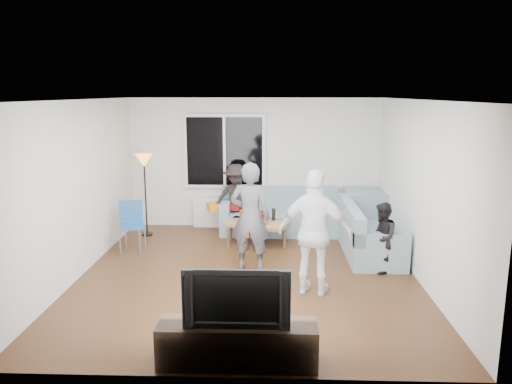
{
  "coord_description": "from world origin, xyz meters",
  "views": [
    {
      "loc": [
        0.37,
        -7.02,
        2.7
      ],
      "look_at": [
        0.1,
        0.6,
        1.15
      ],
      "focal_mm": 34.42,
      "sensor_mm": 36.0,
      "label": 1
    }
  ],
  "objects_px": {
    "player_left": "(250,217)",
    "spectator_right": "(382,238)",
    "player_right": "(315,233)",
    "coffee_table": "(257,233)",
    "tv_console": "(237,344)",
    "side_chair": "(132,227)",
    "floor_lamp": "(146,196)",
    "spectator_back": "(236,198)",
    "sofa_back_section": "(280,211)",
    "television": "(237,295)",
    "sofa_right_section": "(370,229)"
  },
  "relations": [
    {
      "from": "tv_console",
      "to": "side_chair",
      "type": "bearing_deg",
      "value": 120.33
    },
    {
      "from": "spectator_right",
      "to": "tv_console",
      "type": "xyz_separation_m",
      "value": [
        -2.0,
        -2.67,
        -0.32
      ]
    },
    {
      "from": "television",
      "to": "coffee_table",
      "type": "bearing_deg",
      "value": 89.18
    },
    {
      "from": "coffee_table",
      "to": "spectator_right",
      "type": "height_order",
      "value": "spectator_right"
    },
    {
      "from": "coffee_table",
      "to": "spectator_right",
      "type": "distance_m",
      "value": 2.4
    },
    {
      "from": "player_left",
      "to": "spectator_right",
      "type": "xyz_separation_m",
      "value": [
        1.99,
        -0.02,
        -0.3
      ]
    },
    {
      "from": "player_left",
      "to": "spectator_right",
      "type": "distance_m",
      "value": 2.02
    },
    {
      "from": "player_left",
      "to": "player_right",
      "type": "height_order",
      "value": "player_right"
    },
    {
      "from": "player_right",
      "to": "tv_console",
      "type": "height_order",
      "value": "player_right"
    },
    {
      "from": "sofa_back_section",
      "to": "player_right",
      "type": "bearing_deg",
      "value": -81.66
    },
    {
      "from": "floor_lamp",
      "to": "player_right",
      "type": "xyz_separation_m",
      "value": [
        2.99,
        -2.67,
        0.08
      ]
    },
    {
      "from": "sofa_right_section",
      "to": "tv_console",
      "type": "xyz_separation_m",
      "value": [
        -2.0,
        -3.57,
        -0.2
      ]
    },
    {
      "from": "side_chair",
      "to": "floor_lamp",
      "type": "xyz_separation_m",
      "value": [
        0.0,
        0.96,
        0.35
      ]
    },
    {
      "from": "coffee_table",
      "to": "side_chair",
      "type": "xyz_separation_m",
      "value": [
        -2.13,
        -0.51,
        0.23
      ]
    },
    {
      "from": "player_left",
      "to": "television",
      "type": "height_order",
      "value": "player_left"
    },
    {
      "from": "spectator_right",
      "to": "spectator_back",
      "type": "relative_size",
      "value": 0.8
    },
    {
      "from": "floor_lamp",
      "to": "spectator_back",
      "type": "relative_size",
      "value": 1.16
    },
    {
      "from": "coffee_table",
      "to": "player_left",
      "type": "xyz_separation_m",
      "value": [
        -0.06,
        -1.36,
        0.64
      ]
    },
    {
      "from": "sofa_right_section",
      "to": "floor_lamp",
      "type": "bearing_deg",
      "value": 77.16
    },
    {
      "from": "floor_lamp",
      "to": "player_right",
      "type": "relative_size",
      "value": 0.91
    },
    {
      "from": "sofa_back_section",
      "to": "television",
      "type": "height_order",
      "value": "television"
    },
    {
      "from": "coffee_table",
      "to": "player_left",
      "type": "bearing_deg",
      "value": -92.36
    },
    {
      "from": "spectator_back",
      "to": "player_right",
      "type": "bearing_deg",
      "value": -75.33
    },
    {
      "from": "spectator_back",
      "to": "tv_console",
      "type": "xyz_separation_m",
      "value": [
        0.38,
        -4.8,
        -0.45
      ]
    },
    {
      "from": "floor_lamp",
      "to": "television",
      "type": "distance_m",
      "value": 4.96
    },
    {
      "from": "player_left",
      "to": "coffee_table",
      "type": "bearing_deg",
      "value": -84.14
    },
    {
      "from": "side_chair",
      "to": "spectator_back",
      "type": "height_order",
      "value": "spectator_back"
    },
    {
      "from": "player_left",
      "to": "player_right",
      "type": "xyz_separation_m",
      "value": [
        0.91,
        -0.87,
        0.02
      ]
    },
    {
      "from": "floor_lamp",
      "to": "tv_console",
      "type": "bearing_deg",
      "value": -65.26
    },
    {
      "from": "player_right",
      "to": "sofa_right_section",
      "type": "bearing_deg",
      "value": -104.82
    },
    {
      "from": "sofa_back_section",
      "to": "spectator_back",
      "type": "bearing_deg",
      "value": 178.0
    },
    {
      "from": "sofa_back_section",
      "to": "spectator_right",
      "type": "relative_size",
      "value": 2.12
    },
    {
      "from": "sofa_right_section",
      "to": "television",
      "type": "relative_size",
      "value": 1.9
    },
    {
      "from": "spectator_back",
      "to": "tv_console",
      "type": "distance_m",
      "value": 4.84
    },
    {
      "from": "coffee_table",
      "to": "player_left",
      "type": "distance_m",
      "value": 1.5
    },
    {
      "from": "player_right",
      "to": "player_left",
      "type": "bearing_deg",
      "value": -26.49
    },
    {
      "from": "side_chair",
      "to": "player_left",
      "type": "height_order",
      "value": "player_left"
    },
    {
      "from": "coffee_table",
      "to": "side_chair",
      "type": "bearing_deg",
      "value": -166.64
    },
    {
      "from": "sofa_back_section",
      "to": "tv_console",
      "type": "height_order",
      "value": "sofa_back_section"
    },
    {
      "from": "tv_console",
      "to": "spectator_right",
      "type": "bearing_deg",
      "value": 53.23
    },
    {
      "from": "tv_console",
      "to": "spectator_back",
      "type": "bearing_deg",
      "value": 94.47
    },
    {
      "from": "sofa_right_section",
      "to": "side_chair",
      "type": "height_order",
      "value": "side_chair"
    },
    {
      "from": "tv_console",
      "to": "sofa_back_section",
      "type": "bearing_deg",
      "value": 84.19
    },
    {
      "from": "player_right",
      "to": "television",
      "type": "height_order",
      "value": "player_right"
    },
    {
      "from": "floor_lamp",
      "to": "sofa_right_section",
      "type": "bearing_deg",
      "value": -12.84
    },
    {
      "from": "sofa_back_section",
      "to": "sofa_right_section",
      "type": "xyz_separation_m",
      "value": [
        1.51,
        -1.2,
        0.0
      ]
    },
    {
      "from": "coffee_table",
      "to": "floor_lamp",
      "type": "xyz_separation_m",
      "value": [
        -2.13,
        0.45,
        0.58
      ]
    },
    {
      "from": "coffee_table",
      "to": "spectator_right",
      "type": "relative_size",
      "value": 1.02
    },
    {
      "from": "player_right",
      "to": "sofa_back_section",
      "type": "bearing_deg",
      "value": -64.72
    },
    {
      "from": "spectator_back",
      "to": "sofa_right_section",
      "type": "bearing_deg",
      "value": -36.19
    }
  ]
}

